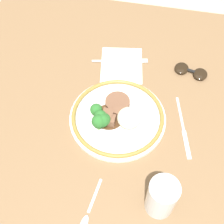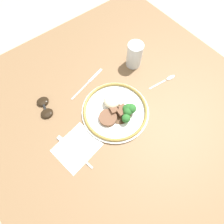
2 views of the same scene
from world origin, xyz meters
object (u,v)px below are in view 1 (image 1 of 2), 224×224
juice_glass (161,198)px  sunglasses (191,71)px  plate (116,117)px  spoon (86,217)px  fork (125,61)px  knife (183,129)px

juice_glass → sunglasses: bearing=173.5°
plate → sunglasses: bearing=138.3°
plate → spoon: (0.29, -0.02, -0.02)m
fork → knife: 0.31m
knife → plate: bearing=-101.9°
knife → sunglasses: bearing=164.0°
juice_glass → spoon: juice_glass is taller
plate → knife: bearing=92.2°
juice_glass → sunglasses: juice_glass is taller
plate → juice_glass: size_ratio=2.38×
juice_glass → spoon: (0.06, -0.17, -0.05)m
plate → sunglasses: (-0.23, 0.20, -0.01)m
spoon → knife: bearing=152.2°
fork → plate: bearing=-98.2°
juice_glass → plate: bearing=-146.2°
plate → juice_glass: (0.23, 0.15, 0.03)m
spoon → sunglasses: size_ratio=1.26×
fork → sunglasses: (0.01, 0.22, 0.00)m
spoon → sunglasses: (-0.52, 0.22, 0.01)m
spoon → sunglasses: 0.56m
juice_glass → spoon: size_ratio=0.81×
knife → spoon: (0.30, -0.21, 0.00)m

